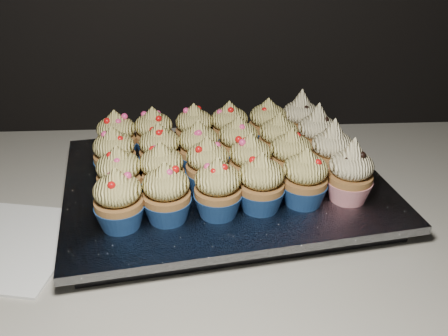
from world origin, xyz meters
name	(u,v)px	position (x,y,z in m)	size (l,w,h in m)	color
worktop	(130,224)	(0.00, 1.70, 0.88)	(2.44, 0.64, 0.04)	beige
napkin	(3,244)	(-0.16, 1.63, 0.90)	(0.18, 0.18, 0.00)	white
baking_tray	(224,191)	(0.14, 1.74, 0.91)	(0.43, 0.33, 0.02)	black
foil_lining	(224,181)	(0.14, 1.74, 0.93)	(0.46, 0.36, 0.01)	silver
cupcake_0	(119,201)	(0.00, 1.62, 0.97)	(0.06, 0.06, 0.08)	navy
cupcake_1	(166,194)	(0.06, 1.63, 0.97)	(0.06, 0.06, 0.08)	navy
cupcake_2	(218,189)	(0.13, 1.64, 0.97)	(0.06, 0.06, 0.08)	navy
cupcake_3	(261,184)	(0.19, 1.65, 0.97)	(0.06, 0.06, 0.08)	navy
cupcake_4	(305,179)	(0.25, 1.66, 0.97)	(0.06, 0.06, 0.08)	navy
cupcake_5	(350,174)	(0.31, 1.67, 0.97)	(0.06, 0.06, 0.10)	red
cupcake_6	(120,176)	(0.00, 1.68, 0.97)	(0.06, 0.06, 0.08)	navy
cupcake_7	(162,172)	(0.05, 1.69, 0.97)	(0.06, 0.06, 0.08)	navy
cupcake_8	(208,166)	(0.12, 1.70, 0.97)	(0.06, 0.06, 0.08)	navy
cupcake_9	(250,163)	(0.18, 1.71, 0.97)	(0.06, 0.06, 0.08)	navy
cupcake_10	(290,157)	(0.24, 1.72, 0.97)	(0.06, 0.06, 0.08)	navy
cupcake_11	(332,152)	(0.30, 1.73, 0.97)	(0.06, 0.06, 0.10)	red
cupcake_12	(115,155)	(-0.02, 1.74, 0.97)	(0.06, 0.06, 0.08)	navy
cupcake_13	(160,152)	(0.05, 1.75, 0.97)	(0.06, 0.06, 0.08)	navy
cupcake_14	(199,149)	(0.10, 1.76, 0.97)	(0.06, 0.06, 0.08)	navy
cupcake_15	(238,144)	(0.17, 1.77, 0.97)	(0.06, 0.06, 0.08)	navy
cupcake_16	(278,140)	(0.23, 1.78, 0.97)	(0.06, 0.06, 0.08)	navy
cupcake_17	(316,135)	(0.29, 1.79, 0.97)	(0.06, 0.06, 0.10)	red
cupcake_18	(117,138)	(-0.02, 1.80, 0.97)	(0.06, 0.06, 0.08)	navy
cupcake_19	(154,134)	(0.03, 1.81, 0.97)	(0.06, 0.06, 0.08)	navy
cupcake_20	(195,130)	(0.10, 1.83, 0.97)	(0.06, 0.06, 0.08)	navy
cupcake_21	(229,128)	(0.16, 1.83, 0.97)	(0.06, 0.06, 0.08)	navy
cupcake_22	(268,124)	(0.22, 1.84, 0.97)	(0.06, 0.06, 0.08)	navy
cupcake_23	(300,120)	(0.28, 1.85, 0.97)	(0.06, 0.06, 0.10)	red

